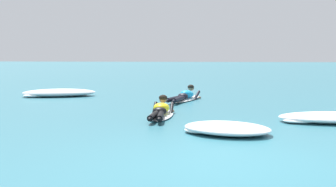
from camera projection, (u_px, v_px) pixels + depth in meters
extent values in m
plane|color=#2D6B7A|center=(223.00, 95.00, 16.17)|extent=(120.00, 120.00, 0.00)
ellipsoid|color=silver|center=(161.00, 115.00, 10.69)|extent=(0.62, 2.10, 0.07)
ellipsoid|color=silver|center=(165.00, 109.00, 11.68)|extent=(0.21, 0.20, 0.06)
ellipsoid|color=yellow|center=(161.00, 108.00, 10.73)|extent=(0.41, 0.71, 0.35)
ellipsoid|color=black|center=(160.00, 111.00, 10.33)|extent=(0.35, 0.29, 0.20)
cylinder|color=black|center=(153.00, 116.00, 9.78)|extent=(0.17, 0.83, 0.14)
ellipsoid|color=black|center=(150.00, 119.00, 9.38)|extent=(0.10, 0.22, 0.08)
cylinder|color=black|center=(160.00, 116.00, 9.77)|extent=(0.20, 0.83, 0.14)
ellipsoid|color=black|center=(159.00, 119.00, 9.36)|extent=(0.10, 0.22, 0.08)
cylinder|color=black|center=(155.00, 109.00, 11.14)|extent=(0.10, 0.59, 0.34)
sphere|color=#8C6647|center=(156.00, 111.00, 11.52)|extent=(0.09, 0.09, 0.09)
cylinder|color=black|center=(171.00, 109.00, 11.07)|extent=(0.10, 0.59, 0.34)
sphere|color=#8C6647|center=(173.00, 111.00, 11.44)|extent=(0.09, 0.09, 0.09)
sphere|color=#8C6647|center=(163.00, 99.00, 11.11)|extent=(0.21, 0.21, 0.21)
ellipsoid|color=black|center=(163.00, 98.00, 11.09)|extent=(0.22, 0.20, 0.16)
ellipsoid|color=white|center=(187.00, 99.00, 14.28)|extent=(1.07, 2.30, 0.07)
ellipsoid|color=white|center=(196.00, 96.00, 15.27)|extent=(0.23, 0.24, 0.06)
ellipsoid|color=#1E9EDB|center=(187.00, 94.00, 14.31)|extent=(0.57, 0.80, 0.35)
ellipsoid|color=black|center=(183.00, 96.00, 13.93)|extent=(0.40, 0.36, 0.20)
cylinder|color=black|center=(174.00, 99.00, 13.39)|extent=(0.43, 0.93, 0.14)
ellipsoid|color=black|center=(168.00, 100.00, 12.96)|extent=(0.15, 0.24, 0.08)
cylinder|color=black|center=(179.00, 99.00, 13.33)|extent=(0.32, 0.94, 0.14)
ellipsoid|color=black|center=(174.00, 101.00, 12.89)|extent=(0.15, 0.24, 0.08)
cylinder|color=black|center=(185.00, 95.00, 14.76)|extent=(0.23, 0.57, 0.33)
sphere|color=#8C6647|center=(188.00, 97.00, 15.12)|extent=(0.09, 0.09, 0.09)
cylinder|color=black|center=(197.00, 96.00, 14.58)|extent=(0.23, 0.57, 0.33)
sphere|color=#8C6647|center=(200.00, 98.00, 14.92)|extent=(0.09, 0.09, 0.09)
sphere|color=#8C6647|center=(191.00, 88.00, 14.68)|extent=(0.21, 0.21, 0.21)
ellipsoid|color=black|center=(191.00, 87.00, 14.66)|extent=(0.26, 0.25, 0.16)
ellipsoid|color=white|center=(59.00, 93.00, 15.52)|extent=(2.80, 1.83, 0.27)
ellipsoid|color=white|center=(77.00, 93.00, 15.81)|extent=(1.00, 0.68, 0.19)
ellipsoid|color=white|center=(37.00, 95.00, 15.27)|extent=(1.07, 1.02, 0.15)
ellipsoid|color=white|center=(335.00, 117.00, 9.74)|extent=(2.57, 1.28, 0.22)
ellipsoid|color=white|center=(302.00, 120.00, 9.67)|extent=(1.03, 0.80, 0.12)
ellipsoid|color=white|center=(227.00, 128.00, 8.34)|extent=(2.02, 1.70, 0.22)
ellipsoid|color=white|center=(251.00, 130.00, 8.32)|extent=(0.65, 0.64, 0.15)
ellipsoid|color=white|center=(200.00, 130.00, 8.46)|extent=(0.66, 0.64, 0.12)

